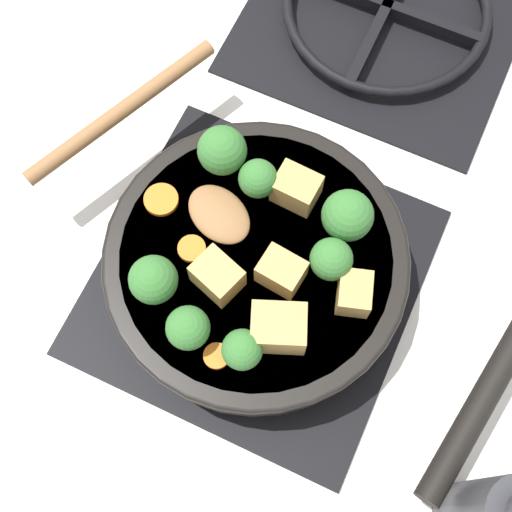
# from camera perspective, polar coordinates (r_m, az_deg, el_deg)

# --- Properties ---
(ground_plane) EXTENTS (2.40, 2.40, 0.00)m
(ground_plane) POSITION_cam_1_polar(r_m,az_deg,el_deg) (0.73, 0.00, -2.07)
(ground_plane) COLOR white
(front_burner_grate) EXTENTS (0.31, 0.31, 0.03)m
(front_burner_grate) POSITION_cam_1_polar(r_m,az_deg,el_deg) (0.72, 0.00, -1.78)
(front_burner_grate) COLOR black
(front_burner_grate) RESTS_ON ground_plane
(rear_burner_grate) EXTENTS (0.31, 0.31, 0.03)m
(rear_burner_grate) POSITION_cam_1_polar(r_m,az_deg,el_deg) (0.89, 10.35, 18.74)
(rear_burner_grate) COLOR black
(rear_burner_grate) RESTS_ON ground_plane
(skillet_pan) EXTENTS (0.40, 0.29, 0.05)m
(skillet_pan) POSITION_cam_1_polar(r_m,az_deg,el_deg) (0.67, 0.25, -0.80)
(skillet_pan) COLOR black
(skillet_pan) RESTS_ON front_burner_grate
(wooden_spoon) EXTENTS (0.23, 0.21, 0.02)m
(wooden_spoon) POSITION_cam_1_polar(r_m,az_deg,el_deg) (0.69, -7.42, 8.01)
(wooden_spoon) COLOR olive
(wooden_spoon) RESTS_ON skillet_pan
(tofu_cube_center_large) EXTENTS (0.06, 0.05, 0.04)m
(tofu_cube_center_large) POSITION_cam_1_polar(r_m,az_deg,el_deg) (0.61, 1.80, -5.77)
(tofu_cube_center_large) COLOR tan
(tofu_cube_center_large) RESTS_ON skillet_pan
(tofu_cube_near_handle) EXTENTS (0.04, 0.04, 0.03)m
(tofu_cube_near_handle) POSITION_cam_1_polar(r_m,az_deg,el_deg) (0.63, 7.79, -3.13)
(tofu_cube_near_handle) COLOR tan
(tofu_cube_near_handle) RESTS_ON skillet_pan
(tofu_cube_east_chunk) EXTENTS (0.04, 0.03, 0.03)m
(tofu_cube_east_chunk) POSITION_cam_1_polar(r_m,az_deg,el_deg) (0.66, 3.25, 5.41)
(tofu_cube_east_chunk) COLOR tan
(tofu_cube_east_chunk) RESTS_ON skillet_pan
(tofu_cube_west_chunk) EXTENTS (0.05, 0.04, 0.03)m
(tofu_cube_west_chunk) POSITION_cam_1_polar(r_m,az_deg,el_deg) (0.63, -3.11, -1.63)
(tofu_cube_west_chunk) COLOR tan
(tofu_cube_west_chunk) RESTS_ON skillet_pan
(tofu_cube_back_piece) EXTENTS (0.04, 0.03, 0.03)m
(tofu_cube_back_piece) POSITION_cam_1_polar(r_m,az_deg,el_deg) (0.63, 2.04, -1.26)
(tofu_cube_back_piece) COLOR tan
(tofu_cube_back_piece) RESTS_ON skillet_pan
(broccoli_floret_near_spoon) EXTENTS (0.04, 0.04, 0.04)m
(broccoli_floret_near_spoon) POSITION_cam_1_polar(r_m,az_deg,el_deg) (0.66, 0.16, 6.19)
(broccoli_floret_near_spoon) COLOR #709956
(broccoli_floret_near_spoon) RESTS_ON skillet_pan
(broccoli_floret_center_top) EXTENTS (0.05, 0.05, 0.05)m
(broccoli_floret_center_top) POSITION_cam_1_polar(r_m,az_deg,el_deg) (0.64, 7.33, 3.22)
(broccoli_floret_center_top) COLOR #709956
(broccoli_floret_center_top) RESTS_ON skillet_pan
(broccoli_floret_east_rim) EXTENTS (0.04, 0.04, 0.05)m
(broccoli_floret_east_rim) POSITION_cam_1_polar(r_m,az_deg,el_deg) (0.61, -5.46, -5.76)
(broccoli_floret_east_rim) COLOR #709956
(broccoli_floret_east_rim) RESTS_ON skillet_pan
(broccoli_floret_west_rim) EXTENTS (0.05, 0.05, 0.05)m
(broccoli_floret_west_rim) POSITION_cam_1_polar(r_m,az_deg,el_deg) (0.67, -2.73, 8.42)
(broccoli_floret_west_rim) COLOR #709956
(broccoli_floret_west_rim) RESTS_ON skillet_pan
(broccoli_floret_north_edge) EXTENTS (0.04, 0.04, 0.05)m
(broccoli_floret_north_edge) POSITION_cam_1_polar(r_m,az_deg,el_deg) (0.63, 6.04, -0.27)
(broccoli_floret_north_edge) COLOR #709956
(broccoli_floret_north_edge) RESTS_ON skillet_pan
(broccoli_floret_south_cluster) EXTENTS (0.04, 0.04, 0.04)m
(broccoli_floret_south_cluster) POSITION_cam_1_polar(r_m,az_deg,el_deg) (0.60, -1.12, -7.52)
(broccoli_floret_south_cluster) COLOR #709956
(broccoli_floret_south_cluster) RESTS_ON skillet_pan
(broccoli_floret_mid_floret) EXTENTS (0.04, 0.04, 0.05)m
(broccoli_floret_mid_floret) POSITION_cam_1_polar(r_m,az_deg,el_deg) (0.62, -8.21, -1.90)
(broccoli_floret_mid_floret) COLOR #709956
(broccoli_floret_mid_floret) RESTS_ON skillet_pan
(carrot_slice_orange_thin) EXTENTS (0.03, 0.03, 0.01)m
(carrot_slice_orange_thin) POSITION_cam_1_polar(r_m,az_deg,el_deg) (0.68, -7.59, 4.49)
(carrot_slice_orange_thin) COLOR orange
(carrot_slice_orange_thin) RESTS_ON skillet_pan
(carrot_slice_near_center) EXTENTS (0.02, 0.02, 0.01)m
(carrot_slice_near_center) POSITION_cam_1_polar(r_m,az_deg,el_deg) (0.63, -3.17, -7.99)
(carrot_slice_near_center) COLOR orange
(carrot_slice_near_center) RESTS_ON skillet_pan
(carrot_slice_edge_slice) EXTENTS (0.03, 0.03, 0.01)m
(carrot_slice_edge_slice) POSITION_cam_1_polar(r_m,az_deg,el_deg) (0.66, -5.16, 0.59)
(carrot_slice_edge_slice) COLOR orange
(carrot_slice_edge_slice) RESTS_ON skillet_pan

